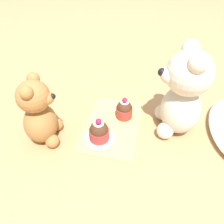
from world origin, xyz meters
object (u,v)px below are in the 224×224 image
Objects in this scene: cupcake_near_cream_bear at (124,109)px; teddy_bear_cream at (183,93)px; saucer_plate at (99,139)px; cupcake_near_tan_bear at (99,131)px; teddy_bear_tan at (39,114)px.

teddy_bear_cream is at bearing 86.24° from cupcake_near_cream_bear.
teddy_bear_cream is at bearing 116.82° from saucer_plate.
cupcake_near_tan_bear is (-0.00, 0.00, 0.03)m from saucer_plate.
teddy_bear_tan is 0.18m from saucer_plate.
cupcake_near_cream_bear is at bearing 157.03° from cupcake_near_tan_bear.
teddy_bear_tan is (0.13, -0.36, -0.04)m from teddy_bear_cream.
cupcake_near_tan_bear is at bearing -22.97° from cupcake_near_cream_bear.
cupcake_near_tan_bear is at bearing -71.93° from teddy_bear_cream.
teddy_bear_cream is 0.19m from cupcake_near_cream_bear.
teddy_bear_tan reaches higher than saucer_plate.
teddy_bear_cream is 3.54× the size of cupcake_near_tan_bear.
teddy_bear_tan is at bearing -79.36° from teddy_bear_cream.
cupcake_near_cream_bear reaches higher than saucer_plate.
cupcake_near_tan_bear reaches higher than saucer_plate.
cupcake_near_tan_bear is at bearing 180.00° from saucer_plate.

